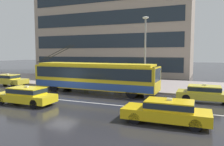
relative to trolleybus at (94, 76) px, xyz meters
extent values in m
plane|color=#26252A|center=(-1.72, -2.92, -1.56)|extent=(160.00, 160.00, 0.00)
cube|color=gray|center=(-1.72, 6.60, -1.49)|extent=(80.00, 10.00, 0.14)
cube|color=silver|center=(-1.72, -4.12, -1.56)|extent=(72.00, 0.14, 0.01)
cube|color=yellow|center=(-0.02, 0.00, -0.04)|extent=(12.35, 2.77, 2.20)
cube|color=yellow|center=(-0.02, 0.00, 1.16)|extent=(11.61, 2.50, 0.20)
cube|color=#1E2833|center=(-0.02, 0.00, 0.40)|extent=(11.86, 2.79, 1.01)
cube|color=#2D4F9F|center=(-0.02, 0.00, -0.75)|extent=(12.23, 2.80, 0.62)
cube|color=#1E2833|center=(6.09, -0.11, 0.40)|extent=(0.16, 2.25, 1.10)
cube|color=black|center=(5.94, -0.11, 0.96)|extent=(0.19, 1.94, 0.28)
cylinder|color=black|center=(-4.62, 0.43, 2.14)|extent=(4.31, 0.14, 1.82)
cylinder|color=black|center=(-4.63, -0.27, 2.14)|extent=(4.31, 0.14, 1.82)
cylinder|color=black|center=(4.19, 1.05, -1.04)|extent=(1.05, 0.32, 1.04)
cylinder|color=black|center=(4.15, -1.20, -1.04)|extent=(1.05, 0.32, 1.04)
cylinder|color=black|center=(-3.94, 1.20, -1.04)|extent=(1.05, 0.32, 1.04)
cylinder|color=black|center=(-3.98, -1.05, -1.04)|extent=(1.05, 0.32, 1.04)
cube|color=yellow|center=(7.88, -6.87, -1.05)|extent=(4.67, 1.85, 0.55)
cube|color=yellow|center=(8.07, -6.87, -0.54)|extent=(2.53, 1.57, 0.48)
cube|color=#1E2833|center=(8.07, -6.87, -0.51)|extent=(2.58, 1.59, 0.31)
cube|color=silver|center=(8.07, -6.87, -0.23)|extent=(0.28, 0.16, 0.12)
cylinder|color=black|center=(6.36, -7.69, -1.25)|extent=(0.62, 0.21, 0.62)
cylinder|color=black|center=(6.34, -6.11, -1.25)|extent=(0.62, 0.21, 0.62)
cylinder|color=black|center=(9.43, -7.64, -1.25)|extent=(0.62, 0.21, 0.62)
cylinder|color=black|center=(9.40, -6.06, -1.25)|extent=(0.62, 0.21, 0.62)
cube|color=yellow|center=(9.98, -0.31, -1.05)|extent=(4.40, 1.76, 0.55)
cube|color=yellow|center=(9.80, -0.31, -0.54)|extent=(2.38, 1.51, 0.48)
cube|color=#1E2833|center=(9.80, -0.31, -0.51)|extent=(2.42, 1.53, 0.31)
cube|color=silver|center=(9.80, -0.31, -0.23)|extent=(0.28, 0.16, 0.12)
cylinder|color=black|center=(8.52, 0.46, -1.25)|extent=(0.62, 0.20, 0.62)
cylinder|color=black|center=(8.52, -1.09, -1.25)|extent=(0.62, 0.20, 0.62)
cube|color=yellow|center=(-2.52, -6.39, -1.05)|extent=(4.70, 1.82, 0.55)
cube|color=yellow|center=(-2.34, -6.39, -0.54)|extent=(2.54, 1.55, 0.48)
cube|color=#1E2833|center=(-2.34, -6.39, -0.51)|extent=(2.59, 1.57, 0.31)
cube|color=silver|center=(-2.34, -6.39, -0.23)|extent=(0.28, 0.16, 0.12)
cylinder|color=black|center=(-4.06, -7.20, -1.25)|extent=(0.62, 0.21, 0.62)
cylinder|color=black|center=(-4.08, -5.62, -1.25)|extent=(0.62, 0.21, 0.62)
cylinder|color=black|center=(-0.97, -7.17, -1.25)|extent=(0.62, 0.21, 0.62)
cylinder|color=black|center=(-0.99, -5.59, -1.25)|extent=(0.62, 0.21, 0.62)
cube|color=gold|center=(-11.54, 0.29, -1.05)|extent=(4.58, 1.86, 0.55)
cube|color=gold|center=(-11.72, 0.29, -0.54)|extent=(2.48, 1.59, 0.48)
cube|color=#1E2833|center=(-11.72, 0.29, -0.51)|extent=(2.52, 1.61, 0.31)
cube|color=silver|center=(-11.72, 0.29, -0.23)|extent=(0.28, 0.16, 0.12)
cylinder|color=black|center=(-10.04, 1.12, -1.25)|extent=(0.62, 0.21, 0.62)
cylinder|color=black|center=(-10.03, -0.50, -1.25)|extent=(0.62, 0.21, 0.62)
cylinder|color=black|center=(-13.05, 1.09, -1.25)|extent=(0.62, 0.21, 0.62)
cylinder|color=gray|center=(0.30, 2.87, -0.26)|extent=(0.08, 0.08, 2.31)
cylinder|color=gray|center=(-2.90, 2.87, -0.26)|extent=(0.08, 0.08, 2.31)
cylinder|color=gray|center=(0.30, 4.12, -0.26)|extent=(0.08, 0.08, 2.31)
cylinder|color=gray|center=(-2.90, 4.12, -0.26)|extent=(0.08, 0.08, 2.31)
cube|color=#99ADB2|center=(-1.30, 4.12, -0.21)|extent=(3.05, 0.04, 1.85)
cube|color=#B2B2B7|center=(-1.30, 3.50, 0.94)|extent=(3.51, 1.55, 0.08)
cube|color=brown|center=(-1.30, 3.81, -0.97)|extent=(2.25, 0.36, 0.08)
cylinder|color=#494541|center=(1.82, 2.74, -1.01)|extent=(0.14, 0.14, 0.81)
cylinder|color=#494541|center=(1.67, 2.78, -1.01)|extent=(0.14, 0.14, 0.81)
cylinder|color=#434E5C|center=(1.75, 2.76, -0.32)|extent=(0.44, 0.44, 0.57)
sphere|color=#D8978F|center=(1.75, 2.76, 0.08)|extent=(0.23, 0.23, 0.23)
cone|color=#CC2E66|center=(1.86, 2.73, 0.38)|extent=(1.39, 1.39, 0.27)
cylinder|color=#333333|center=(1.86, 2.73, -0.14)|extent=(0.02, 0.02, 0.76)
cylinder|color=navy|center=(2.55, 4.04, -1.02)|extent=(0.14, 0.14, 0.80)
cylinder|color=navy|center=(2.66, 4.16, -1.02)|extent=(0.14, 0.14, 0.80)
cylinder|color=gray|center=(2.60, 4.10, -0.32)|extent=(0.51, 0.51, 0.60)
sphere|color=tan|center=(2.60, 4.10, 0.08)|extent=(0.20, 0.20, 0.20)
cone|color=red|center=(2.69, 4.19, 0.36)|extent=(1.44, 1.44, 0.28)
cylinder|color=#333333|center=(2.69, 4.19, -0.15)|extent=(0.02, 0.02, 0.74)
cylinder|color=#4E583C|center=(-2.33, 2.28, -0.98)|extent=(0.14, 0.14, 0.87)
cylinder|color=#4E583C|center=(-2.49, 2.32, -0.98)|extent=(0.14, 0.14, 0.87)
cylinder|color=#55404C|center=(-2.41, 2.30, -0.25)|extent=(0.44, 0.44, 0.60)
sphere|color=#D58D90|center=(-2.41, 2.30, 0.16)|extent=(0.22, 0.22, 0.22)
cone|color=gold|center=(-2.53, 2.33, 0.45)|extent=(1.40, 1.40, 0.31)
cylinder|color=#333333|center=(-2.53, 2.33, -0.08)|extent=(0.02, 0.02, 0.76)
cylinder|color=gray|center=(4.41, 2.17, 2.04)|extent=(0.16, 0.16, 6.91)
ellipsoid|color=silver|center=(4.41, 2.17, 5.61)|extent=(0.60, 0.32, 0.24)
cube|color=#A49383|center=(-6.01, 19.46, 11.42)|extent=(27.76, 10.36, 25.95)
cube|color=#1E2833|center=(-6.01, 14.25, 0.48)|extent=(26.09, 0.06, 2.22)
cube|color=#1E2833|center=(-6.01, 14.25, 4.19)|extent=(26.09, 0.06, 2.22)
cube|color=#1E2833|center=(-6.01, 14.25, 7.89)|extent=(26.09, 0.06, 2.22)
camera|label=1|loc=(9.72, -18.81, 2.25)|focal=35.34mm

